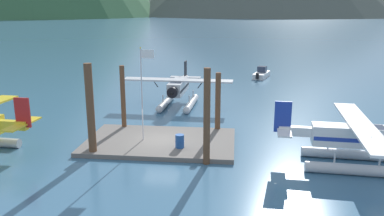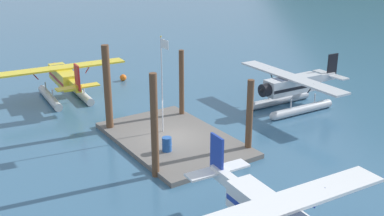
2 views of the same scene
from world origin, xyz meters
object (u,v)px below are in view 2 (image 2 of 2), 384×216
object	(u,v)px
fuel_drum	(167,144)
mooring_buoy	(123,78)
flagpole	(163,74)
seaplane_silver_bow_centre	(292,89)
seaplane_yellow_port_aft	(64,81)

from	to	relation	value
fuel_drum	mooring_buoy	distance (m)	16.68
flagpole	seaplane_silver_bow_centre	distance (m)	11.26
flagpole	seaplane_silver_bow_centre	xyz separation A→B (m)	(0.77, 10.91, -2.69)
seaplane_silver_bow_centre	fuel_drum	bearing A→B (deg)	-81.27
mooring_buoy	flagpole	bearing A→B (deg)	-14.22
mooring_buoy	seaplane_silver_bow_centre	world-z (taller)	seaplane_silver_bow_centre
fuel_drum	seaplane_yellow_port_aft	xyz separation A→B (m)	(-13.82, -1.57, 0.84)
flagpole	mooring_buoy	size ratio (longest dim) A/B	10.39
mooring_buoy	seaplane_silver_bow_centre	xyz separation A→B (m)	(14.12, 7.53, 1.27)
mooring_buoy	seaplane_yellow_port_aft	xyz separation A→B (m)	(2.18, -6.27, 1.27)
mooring_buoy	seaplane_silver_bow_centre	bearing A→B (deg)	28.07
flagpole	seaplane_silver_bow_centre	bearing A→B (deg)	85.96
fuel_drum	mooring_buoy	size ratio (longest dim) A/B	1.42
fuel_drum	seaplane_silver_bow_centre	world-z (taller)	seaplane_silver_bow_centre
flagpole	mooring_buoy	world-z (taller)	flagpole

